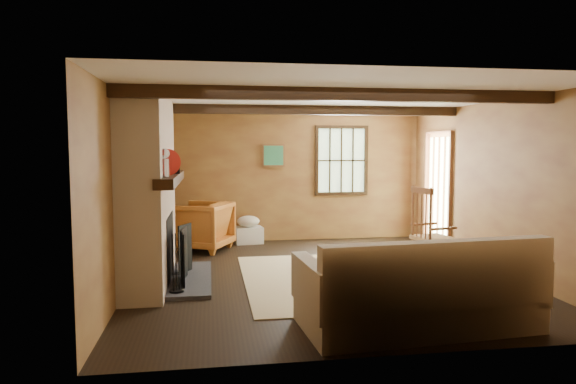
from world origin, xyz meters
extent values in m
plane|color=black|center=(0.00, 0.00, 0.00)|extent=(5.50, 5.50, 0.00)
cube|color=olive|center=(0.00, 2.75, 1.20)|extent=(5.00, 0.02, 2.40)
cube|color=olive|center=(0.00, -2.75, 1.20)|extent=(5.00, 0.02, 2.40)
cube|color=olive|center=(-2.50, 0.00, 1.20)|extent=(0.02, 5.50, 2.40)
cube|color=olive|center=(2.50, 0.00, 1.20)|extent=(0.02, 5.50, 2.40)
cube|color=white|center=(0.00, 0.00, 2.40)|extent=(5.00, 5.50, 0.02)
cube|color=#321D10|center=(0.00, -1.20, 2.33)|extent=(5.00, 0.12, 0.14)
cube|color=#321D10|center=(0.00, 1.20, 2.33)|extent=(5.00, 0.12, 0.14)
cube|color=#321D10|center=(1.00, 2.72, 1.50)|extent=(1.02, 0.06, 1.32)
cube|color=#B7D7A4|center=(1.00, 2.75, 1.50)|extent=(0.90, 0.01, 1.20)
cube|color=#321D10|center=(1.00, 2.73, 1.50)|extent=(0.90, 0.03, 0.02)
cube|color=brown|center=(2.47, 1.70, 1.00)|extent=(0.06, 1.00, 2.06)
cube|color=#B7D7A4|center=(2.50, 1.70, 1.00)|extent=(0.01, 0.80, 1.85)
cube|color=brown|center=(-0.30, 2.72, 1.60)|extent=(0.42, 0.03, 0.42)
cube|color=#287A6F|center=(-0.30, 2.71, 1.60)|extent=(0.36, 0.01, 0.36)
cube|color=brown|center=(-2.25, 0.00, 1.20)|extent=(0.50, 2.20, 2.40)
cube|color=black|center=(-2.18, 0.00, 0.45)|extent=(0.38, 1.00, 0.85)
cube|color=#3C3D42|center=(-1.75, 0.00, 0.03)|extent=(0.55, 1.80, 0.05)
cube|color=#321D10|center=(-1.97, 0.00, 1.35)|extent=(0.22, 2.30, 0.12)
cube|color=black|center=(-1.82, -0.39, 0.38)|extent=(0.06, 0.33, 0.66)
cube|color=black|center=(-1.82, -0.05, 0.38)|extent=(0.08, 0.33, 0.66)
cube|color=black|center=(-1.82, 0.28, 0.38)|extent=(0.17, 0.30, 0.66)
cylinder|color=black|center=(-1.88, -0.69, 0.06)|extent=(0.17, 0.17, 0.02)
cylinder|color=black|center=(-1.91, -0.72, 0.40)|extent=(0.02, 0.02, 0.70)
cylinder|color=black|center=(-1.88, -0.69, 0.40)|extent=(0.02, 0.02, 0.70)
cylinder|color=black|center=(-1.85, -0.66, 0.40)|extent=(0.02, 0.02, 0.70)
cylinder|color=white|center=(-1.98, -0.75, 1.52)|extent=(0.10, 0.10, 0.21)
sphere|color=white|center=(-1.98, -0.75, 1.68)|extent=(0.12, 0.12, 0.12)
cylinder|color=red|center=(-1.98, -0.40, 1.57)|extent=(0.32, 0.12, 0.32)
cube|color=black|center=(-1.98, 0.02, 1.47)|extent=(0.25, 0.19, 0.12)
cylinder|color=#321D10|center=(-1.98, 0.42, 1.46)|extent=(0.09, 0.09, 0.11)
cylinder|color=#321D10|center=(-1.98, 0.55, 1.45)|extent=(0.08, 0.08, 0.09)
cube|color=tan|center=(0.20, -0.20, 0.00)|extent=(2.50, 3.00, 0.01)
cube|color=tan|center=(1.65, 0.05, 0.46)|extent=(0.56, 0.58, 0.05)
cube|color=brown|center=(1.45, 0.01, 1.15)|extent=(0.15, 0.47, 0.08)
cylinder|color=brown|center=(1.89, -0.11, 0.24)|extent=(0.04, 0.04, 0.45)
cylinder|color=brown|center=(1.81, 0.29, 0.24)|extent=(0.04, 0.04, 0.45)
cylinder|color=brown|center=(1.49, -0.20, 0.24)|extent=(0.04, 0.04, 0.45)
cylinder|color=brown|center=(1.41, 0.21, 0.24)|extent=(0.04, 0.04, 0.45)
cylinder|color=brown|center=(1.49, -0.20, 0.82)|extent=(0.04, 0.04, 0.77)
cylinder|color=brown|center=(1.41, 0.21, 0.82)|extent=(0.04, 0.04, 0.77)
cylinder|color=brown|center=(1.47, -0.10, 0.80)|extent=(0.02, 0.02, 0.64)
cylinder|color=brown|center=(1.45, 0.01, 0.80)|extent=(0.02, 0.02, 0.64)
cylinder|color=brown|center=(1.43, 0.11, 0.80)|extent=(0.02, 0.02, 0.64)
cube|color=brown|center=(1.70, -0.17, 0.64)|extent=(0.43, 0.13, 0.03)
cube|color=brown|center=(1.60, 0.27, 0.64)|extent=(0.43, 0.13, 0.03)
cube|color=brown|center=(1.69, -0.15, 0.02)|extent=(0.86, 0.22, 0.03)
cube|color=brown|center=(1.61, 0.25, 0.02)|extent=(0.86, 0.22, 0.03)
cube|color=beige|center=(0.51, -2.08, 0.25)|extent=(2.31, 1.18, 0.49)
cube|color=beige|center=(0.54, -2.51, 0.61)|extent=(2.24, 0.35, 0.61)
cube|color=beige|center=(-0.55, -2.17, 0.47)|extent=(0.24, 1.01, 0.45)
cube|color=beige|center=(1.57, -2.00, 0.47)|extent=(0.24, 1.01, 0.45)
ellipsoid|color=beige|center=(1.06, -1.93, 0.61)|extent=(0.41, 0.17, 0.40)
cylinder|color=brown|center=(-2.17, 2.60, 0.06)|extent=(0.43, 0.13, 0.13)
cylinder|color=brown|center=(-2.03, 2.60, 0.06)|extent=(0.43, 0.13, 0.13)
cylinder|color=brown|center=(-1.90, 2.60, 0.06)|extent=(0.43, 0.13, 0.13)
cylinder|color=brown|center=(-2.17, 2.60, 0.19)|extent=(0.43, 0.13, 0.13)
cylinder|color=brown|center=(-2.03, 2.60, 0.19)|extent=(0.43, 0.13, 0.13)
cylinder|color=brown|center=(-1.90, 2.60, 0.19)|extent=(0.43, 0.13, 0.13)
cube|color=white|center=(-0.79, 2.54, 0.15)|extent=(0.54, 0.44, 0.30)
ellipsoid|color=beige|center=(-0.79, 2.54, 0.40)|extent=(0.48, 0.43, 0.21)
imported|color=#BF6026|center=(-1.63, 2.01, 0.42)|extent=(1.21, 1.19, 0.83)
camera|label=1|loc=(-1.47, -6.75, 1.75)|focal=32.00mm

